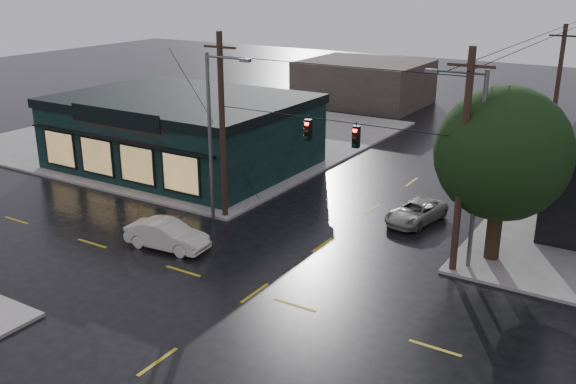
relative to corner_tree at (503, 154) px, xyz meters
The scene contains 13 objects.
ground_plane 12.70m from the corner_tree, 131.50° to the right, with size 160.00×160.00×0.00m, color black.
sidewalk_nw 30.34m from the corner_tree, 157.71° to the left, with size 28.00×28.00×0.15m, color gray.
pizza_shop 23.22m from the corner_tree, 169.30° to the left, with size 16.30×12.34×4.90m.
corner_tree is the anchor object (origin of this frame).
utility_pole_nw 15.26m from the corner_tree, behind, with size 2.00×0.32×10.15m, color black, non-canonical shape.
utility_pole_ne 5.79m from the corner_tree, 118.26° to the right, with size 2.00×0.32×10.15m, color black, non-canonical shape.
utility_pole_far_a 20.07m from the corner_tree, 93.44° to the left, with size 2.00×0.32×9.65m, color black, non-canonical shape.
span_signal_assembly 7.88m from the corner_tree, 164.06° to the right, with size 13.00×0.48×1.23m.
streetlight_nw 15.65m from the corner_tree, 168.81° to the right, with size 5.40×0.30×9.15m, color slate, non-canonical shape.
streetlight_ne 5.49m from the corner_tree, 114.36° to the right, with size 5.40×0.30×9.15m, color slate, non-canonical shape.
bg_building_west 38.22m from the corner_tree, 124.65° to the left, with size 12.00×10.00×4.40m, color #3A302A.
sedan_cream 16.34m from the corner_tree, 153.23° to the right, with size 1.49×4.28×1.41m, color beige.
suv_silver 7.28m from the corner_tree, 150.34° to the left, with size 1.93×4.20×1.17m, color gray.
Camera 1 is at (14.15, -20.03, 13.02)m, focal length 40.00 mm.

